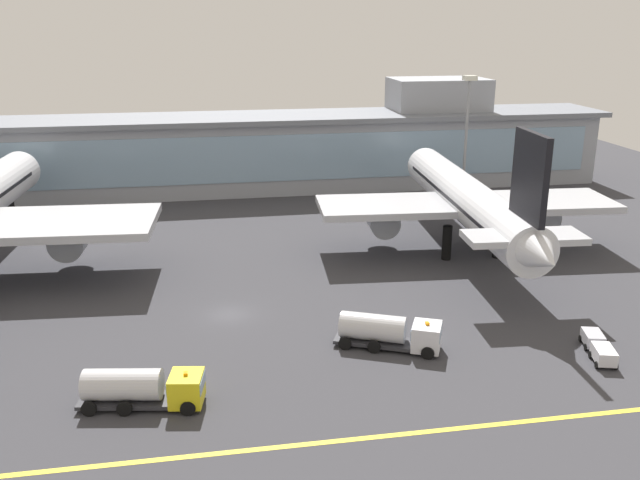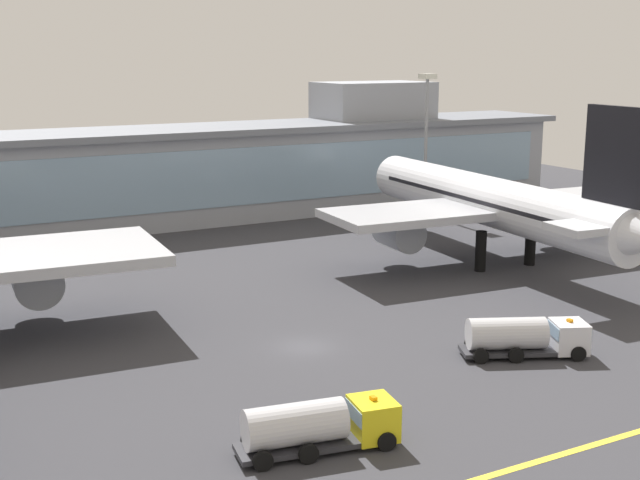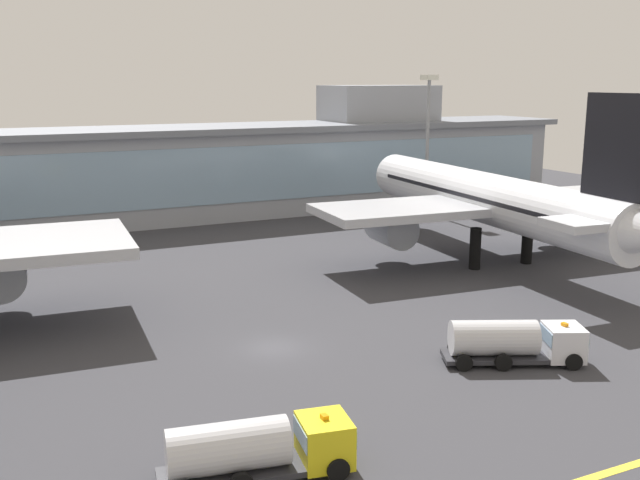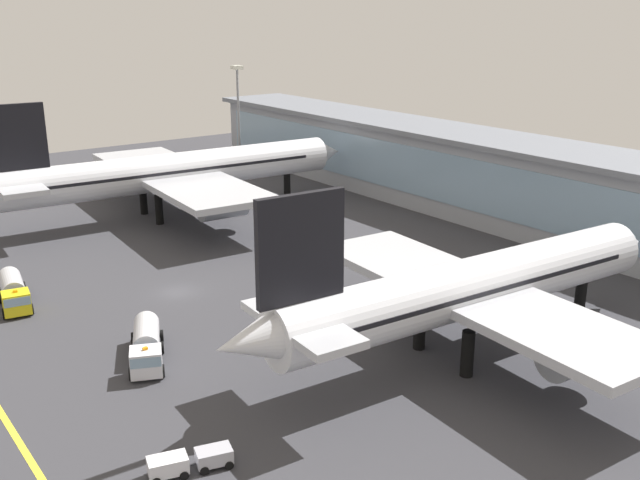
% 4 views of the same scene
% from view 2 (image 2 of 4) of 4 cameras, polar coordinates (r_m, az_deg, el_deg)
% --- Properties ---
extents(ground_plane, '(180.00, 180.00, 0.00)m').
position_cam_2_polar(ground_plane, '(63.26, -1.05, -7.24)').
color(ground_plane, '#38383D').
extents(taxiway_centreline_stripe, '(144.00, 0.50, 0.01)m').
position_cam_2_polar(taxiway_centreline_stripe, '(46.47, 12.02, -15.18)').
color(taxiway_centreline_stripe, yellow).
rests_on(taxiway_centreline_stripe, ground).
extents(terminal_building, '(130.99, 14.00, 17.32)m').
position_cam_2_polar(terminal_building, '(108.17, -12.57, 4.33)').
color(terminal_building, '#9399A3').
rests_on(terminal_building, ground).
extents(airliner_near_right, '(35.94, 48.55, 17.13)m').
position_cam_2_polar(airliner_near_right, '(88.90, 11.48, 2.48)').
color(airliner_near_right, black).
rests_on(airliner_near_right, ground).
extents(fuel_tanker_truck, '(9.32, 4.20, 2.90)m').
position_cam_2_polar(fuel_tanker_truck, '(47.29, 0.23, -12.34)').
color(fuel_tanker_truck, black).
rests_on(fuel_tanker_truck, ground).
extents(baggage_tug_near, '(9.24, 6.00, 2.90)m').
position_cam_2_polar(baggage_tug_near, '(62.76, 13.95, -6.33)').
color(baggage_tug_near, black).
rests_on(baggage_tug_near, ground).
extents(apron_light_mast_west, '(1.80, 1.80, 18.78)m').
position_cam_2_polar(apron_light_mast_west, '(113.44, 7.22, 8.06)').
color(apron_light_mast_west, gray).
rests_on(apron_light_mast_west, ground).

